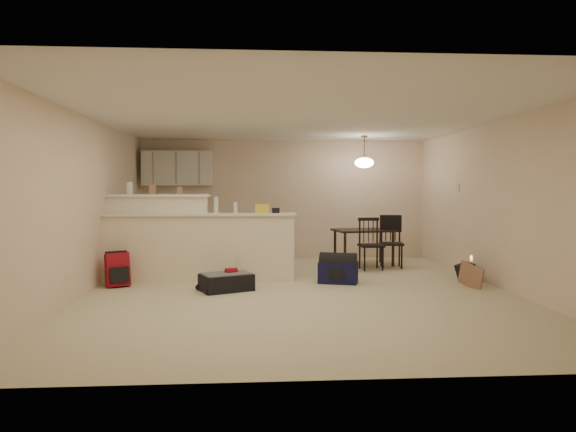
{
  "coord_description": "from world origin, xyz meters",
  "views": [
    {
      "loc": [
        -0.64,
        -7.35,
        1.47
      ],
      "look_at": [
        -0.1,
        0.7,
        1.05
      ],
      "focal_mm": 32.0,
      "sensor_mm": 36.0,
      "label": 1
    }
  ],
  "objects": [
    {
      "name": "dining_table",
      "position": [
        1.48,
        2.42,
        0.61
      ],
      "size": [
        1.21,
        0.91,
        0.69
      ],
      "rotation": [
        0.0,
        0.0,
        0.16
      ],
      "color": "black",
      "rests_on": "ground"
    },
    {
      "name": "thermostat",
      "position": [
        2.98,
        1.55,
        1.5
      ],
      "size": [
        0.02,
        0.12,
        0.12
      ],
      "primitive_type": "cube",
      "color": "beige",
      "rests_on": "room"
    },
    {
      "name": "room",
      "position": [
        0.0,
        0.0,
        1.25
      ],
      "size": [
        7.0,
        7.02,
        2.5
      ],
      "color": "beige",
      "rests_on": "ground"
    },
    {
      "name": "pouch",
      "position": [
        -0.28,
        0.9,
        1.13
      ],
      "size": [
        0.12,
        0.1,
        0.08
      ],
      "primitive_type": "cube",
      "color": "#A07052",
      "rests_on": "breakfast_bar"
    },
    {
      "name": "bottle_b",
      "position": [
        -0.93,
        0.9,
        1.18
      ],
      "size": [
        0.06,
        0.06,
        0.18
      ],
      "primitive_type": "cylinder",
      "color": "silver",
      "rests_on": "breakfast_bar"
    },
    {
      "name": "small_box",
      "position": [
        -1.84,
        1.12,
        1.45
      ],
      "size": [
        0.08,
        0.06,
        0.12
      ],
      "primitive_type": "cube",
      "color": "#A07052",
      "rests_on": "breakfast_bar"
    },
    {
      "name": "navy_duffel",
      "position": [
        0.68,
        0.56,
        0.16
      ],
      "size": [
        0.67,
        0.48,
        0.33
      ],
      "primitive_type": "cube",
      "rotation": [
        0.0,
        0.0,
        -0.29
      ],
      "color": "#111136",
      "rests_on": "ground"
    },
    {
      "name": "bottle_a",
      "position": [
        -1.24,
        0.9,
        1.22
      ],
      "size": [
        0.07,
        0.07,
        0.26
      ],
      "primitive_type": "cylinder",
      "color": "silver",
      "rests_on": "breakfast_bar"
    },
    {
      "name": "breakfast_bar",
      "position": [
        -1.76,
        0.98,
        0.61
      ],
      "size": [
        3.08,
        0.58,
        1.39
      ],
      "color": "#F6E9C7",
      "rests_on": "ground"
    },
    {
      "name": "suitcase",
      "position": [
        -1.04,
        0.08,
        0.12
      ],
      "size": [
        0.84,
        0.72,
        0.24
      ],
      "primitive_type": "cube",
      "rotation": [
        0.0,
        0.0,
        0.43
      ],
      "color": "black",
      "rests_on": "ground"
    },
    {
      "name": "cardboard_sheet",
      "position": [
        2.6,
        0.06,
        0.18
      ],
      "size": [
        0.18,
        0.44,
        0.35
      ],
      "primitive_type": "cube",
      "rotation": [
        0.0,
        0.0,
        1.92
      ],
      "color": "#A07052",
      "rests_on": "ground"
    },
    {
      "name": "jar",
      "position": [
        -2.65,
        1.12,
        1.49
      ],
      "size": [
        0.1,
        0.1,
        0.2
      ],
      "primitive_type": "cylinder",
      "color": "silver",
      "rests_on": "breakfast_bar"
    },
    {
      "name": "red_backpack",
      "position": [
        -2.7,
        0.5,
        0.25
      ],
      "size": [
        0.39,
        0.33,
        0.5
      ],
      "primitive_type": "cube",
      "rotation": [
        0.0,
        0.0,
        0.45
      ],
      "color": "maroon",
      "rests_on": "ground"
    },
    {
      "name": "dining_chair_far",
      "position": [
        1.94,
        2.07,
        0.48
      ],
      "size": [
        0.48,
        0.46,
        0.96
      ],
      "primitive_type": null,
      "rotation": [
        0.0,
        0.0,
        -0.15
      ],
      "color": "black",
      "rests_on": "ground"
    },
    {
      "name": "bag_lump",
      "position": [
        -0.51,
        0.9,
        1.16
      ],
      "size": [
        0.22,
        0.18,
        0.14
      ],
      "primitive_type": "cube",
      "color": "#A07052",
      "rests_on": "breakfast_bar"
    },
    {
      "name": "black_daypack",
      "position": [
        2.77,
        0.61,
        0.13
      ],
      "size": [
        0.24,
        0.32,
        0.27
      ],
      "primitive_type": "cube",
      "rotation": [
        0.0,
        0.0,
        1.65
      ],
      "color": "black",
      "rests_on": "ground"
    },
    {
      "name": "pendant_lamp",
      "position": [
        1.48,
        2.42,
        1.99
      ],
      "size": [
        0.36,
        0.36,
        0.62
      ],
      "color": "brown",
      "rests_on": "room"
    },
    {
      "name": "dining_chair_near",
      "position": [
        1.5,
        1.84,
        0.47
      ],
      "size": [
        0.44,
        0.42,
        0.95
      ],
      "primitive_type": null,
      "rotation": [
        0.0,
        0.0,
        0.08
      ],
      "color": "black",
      "rests_on": "ground"
    },
    {
      "name": "upper_cabinets",
      "position": [
        -2.2,
        3.32,
        1.9
      ],
      "size": [
        1.4,
        0.34,
        0.7
      ],
      "primitive_type": "cube",
      "color": "white",
      "rests_on": "room"
    },
    {
      "name": "cereal_box",
      "position": [
        -2.28,
        1.12,
        1.47
      ],
      "size": [
        0.1,
        0.07,
        0.16
      ],
      "primitive_type": "cube",
      "color": "#A07052",
      "rests_on": "breakfast_bar"
    },
    {
      "name": "kitchen_counter",
      "position": [
        -2.0,
        3.19,
        0.45
      ],
      "size": [
        1.8,
        0.6,
        0.9
      ],
      "primitive_type": "cube",
      "color": "white",
      "rests_on": "ground"
    }
  ]
}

